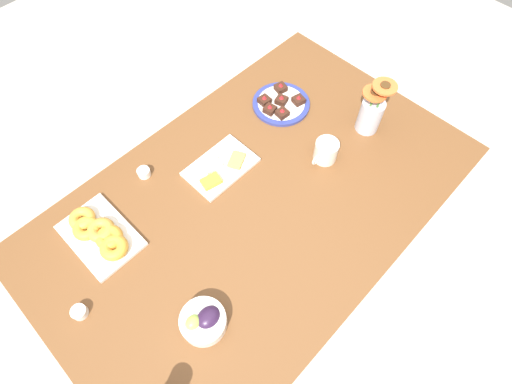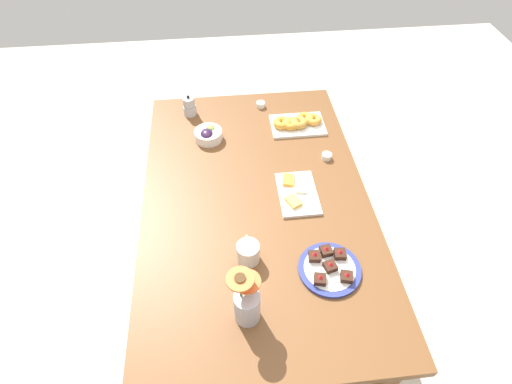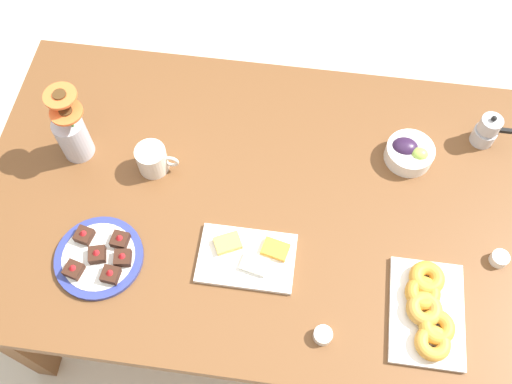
{
  "view_description": "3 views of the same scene",
  "coord_description": "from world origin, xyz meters",
  "px_view_note": "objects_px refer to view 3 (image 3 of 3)",
  "views": [
    {
      "loc": [
        0.52,
        0.5,
        1.99
      ],
      "look_at": [
        0.0,
        0.0,
        0.78
      ],
      "focal_mm": 28.0,
      "sensor_mm": 36.0,
      "label": 1
    },
    {
      "loc": [
        -1.16,
        0.12,
        2.07
      ],
      "look_at": [
        0.0,
        0.0,
        0.78
      ],
      "focal_mm": 28.0,
      "sensor_mm": 36.0,
      "label": 2
    },
    {
      "loc": [
        0.1,
        -0.75,
        2.19
      ],
      "look_at": [
        0.0,
        0.0,
        0.78
      ],
      "focal_mm": 40.0,
      "sensor_mm": 36.0,
      "label": 3
    }
  ],
  "objects_px": {
    "dining_table": "(256,212)",
    "grape_bowl": "(409,152)",
    "cheese_platter": "(249,257)",
    "jam_cup_berry": "(323,335)",
    "dessert_plate": "(99,257)",
    "moka_pot": "(487,131)",
    "coffee_mug": "(153,159)",
    "jam_cup_honey": "(500,258)",
    "flower_vase": "(72,134)",
    "croissant_platter": "(428,310)"
  },
  "relations": [
    {
      "from": "dessert_plate",
      "to": "moka_pot",
      "type": "distance_m",
      "value": 1.17
    },
    {
      "from": "jam_cup_honey",
      "to": "jam_cup_berry",
      "type": "bearing_deg",
      "value": -149.22
    },
    {
      "from": "coffee_mug",
      "to": "jam_cup_honey",
      "type": "relative_size",
      "value": 2.58
    },
    {
      "from": "grape_bowl",
      "to": "jam_cup_berry",
      "type": "height_order",
      "value": "grape_bowl"
    },
    {
      "from": "croissant_platter",
      "to": "cheese_platter",
      "type": "bearing_deg",
      "value": 169.66
    },
    {
      "from": "coffee_mug",
      "to": "jam_cup_honey",
      "type": "xyz_separation_m",
      "value": [
        0.98,
        -0.16,
        -0.03
      ]
    },
    {
      "from": "jam_cup_honey",
      "to": "dessert_plate",
      "type": "distance_m",
      "value": 1.08
    },
    {
      "from": "dessert_plate",
      "to": "moka_pot",
      "type": "xyz_separation_m",
      "value": [
        1.04,
        0.53,
        0.04
      ]
    },
    {
      "from": "jam_cup_berry",
      "to": "grape_bowl",
      "type": "bearing_deg",
      "value": 69.98
    },
    {
      "from": "grape_bowl",
      "to": "cheese_platter",
      "type": "xyz_separation_m",
      "value": [
        -0.42,
        -0.38,
        -0.02
      ]
    },
    {
      "from": "croissant_platter",
      "to": "dessert_plate",
      "type": "bearing_deg",
      "value": 177.97
    },
    {
      "from": "jam_cup_honey",
      "to": "jam_cup_berry",
      "type": "xyz_separation_m",
      "value": [
        -0.45,
        -0.27,
        0.0
      ]
    },
    {
      "from": "coffee_mug",
      "to": "grape_bowl",
      "type": "height_order",
      "value": "coffee_mug"
    },
    {
      "from": "dining_table",
      "to": "moka_pot",
      "type": "relative_size",
      "value": 13.45
    },
    {
      "from": "jam_cup_honey",
      "to": "flower_vase",
      "type": "xyz_separation_m",
      "value": [
        -1.22,
        0.19,
        0.07
      ]
    },
    {
      "from": "dining_table",
      "to": "coffee_mug",
      "type": "relative_size",
      "value": 12.93
    },
    {
      "from": "dining_table",
      "to": "croissant_platter",
      "type": "relative_size",
      "value": 5.71
    },
    {
      "from": "jam_cup_honey",
      "to": "flower_vase",
      "type": "height_order",
      "value": "flower_vase"
    },
    {
      "from": "dining_table",
      "to": "cheese_platter",
      "type": "bearing_deg",
      "value": -88.24
    },
    {
      "from": "cheese_platter",
      "to": "croissant_platter",
      "type": "bearing_deg",
      "value": -10.34
    },
    {
      "from": "moka_pot",
      "to": "dessert_plate",
      "type": "bearing_deg",
      "value": -153.03
    },
    {
      "from": "dining_table",
      "to": "dessert_plate",
      "type": "bearing_deg",
      "value": -148.7
    },
    {
      "from": "jam_cup_honey",
      "to": "flower_vase",
      "type": "bearing_deg",
      "value": 171.21
    },
    {
      "from": "grape_bowl",
      "to": "jam_cup_honey",
      "type": "relative_size",
      "value": 2.93
    },
    {
      "from": "jam_cup_berry",
      "to": "dessert_plate",
      "type": "xyz_separation_m",
      "value": [
        -0.61,
        0.13,
        -0.0
      ]
    },
    {
      "from": "cheese_platter",
      "to": "flower_vase",
      "type": "height_order",
      "value": "flower_vase"
    },
    {
      "from": "coffee_mug",
      "to": "croissant_platter",
      "type": "distance_m",
      "value": 0.86
    },
    {
      "from": "moka_pot",
      "to": "cheese_platter",
      "type": "bearing_deg",
      "value": -143.56
    },
    {
      "from": "cheese_platter",
      "to": "flower_vase",
      "type": "xyz_separation_m",
      "value": [
        -0.55,
        0.27,
        0.08
      ]
    },
    {
      "from": "dining_table",
      "to": "moka_pot",
      "type": "bearing_deg",
      "value": 24.17
    },
    {
      "from": "cheese_platter",
      "to": "jam_cup_berry",
      "type": "bearing_deg",
      "value": -40.79
    },
    {
      "from": "croissant_platter",
      "to": "moka_pot",
      "type": "distance_m",
      "value": 0.59
    },
    {
      "from": "croissant_platter",
      "to": "jam_cup_honey",
      "type": "xyz_separation_m",
      "value": [
        0.19,
        0.17,
        -0.01
      ]
    },
    {
      "from": "dining_table",
      "to": "grape_bowl",
      "type": "height_order",
      "value": "grape_bowl"
    },
    {
      "from": "dining_table",
      "to": "jam_cup_berry",
      "type": "distance_m",
      "value": 0.44
    },
    {
      "from": "dessert_plate",
      "to": "jam_cup_berry",
      "type": "bearing_deg",
      "value": -11.93
    },
    {
      "from": "cheese_platter",
      "to": "dessert_plate",
      "type": "xyz_separation_m",
      "value": [
        -0.4,
        -0.06,
        0.0
      ]
    },
    {
      "from": "jam_cup_berry",
      "to": "flower_vase",
      "type": "height_order",
      "value": "flower_vase"
    },
    {
      "from": "coffee_mug",
      "to": "dessert_plate",
      "type": "distance_m",
      "value": 0.32
    },
    {
      "from": "grape_bowl",
      "to": "croissant_platter",
      "type": "height_order",
      "value": "grape_bowl"
    },
    {
      "from": "dining_table",
      "to": "jam_cup_berry",
      "type": "relative_size",
      "value": 33.33
    },
    {
      "from": "coffee_mug",
      "to": "grape_bowl",
      "type": "bearing_deg",
      "value": 10.29
    },
    {
      "from": "grape_bowl",
      "to": "cheese_platter",
      "type": "bearing_deg",
      "value": -137.84
    },
    {
      "from": "dining_table",
      "to": "jam_cup_berry",
      "type": "height_order",
      "value": "jam_cup_berry"
    },
    {
      "from": "jam_cup_berry",
      "to": "moka_pot",
      "type": "relative_size",
      "value": 0.4
    },
    {
      "from": "cheese_platter",
      "to": "moka_pot",
      "type": "height_order",
      "value": "moka_pot"
    },
    {
      "from": "jam_cup_berry",
      "to": "flower_vase",
      "type": "bearing_deg",
      "value": 149.02
    },
    {
      "from": "grape_bowl",
      "to": "moka_pot",
      "type": "height_order",
      "value": "moka_pot"
    },
    {
      "from": "cheese_platter",
      "to": "dessert_plate",
      "type": "height_order",
      "value": "dessert_plate"
    },
    {
      "from": "dessert_plate",
      "to": "flower_vase",
      "type": "bearing_deg",
      "value": 114.52
    }
  ]
}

